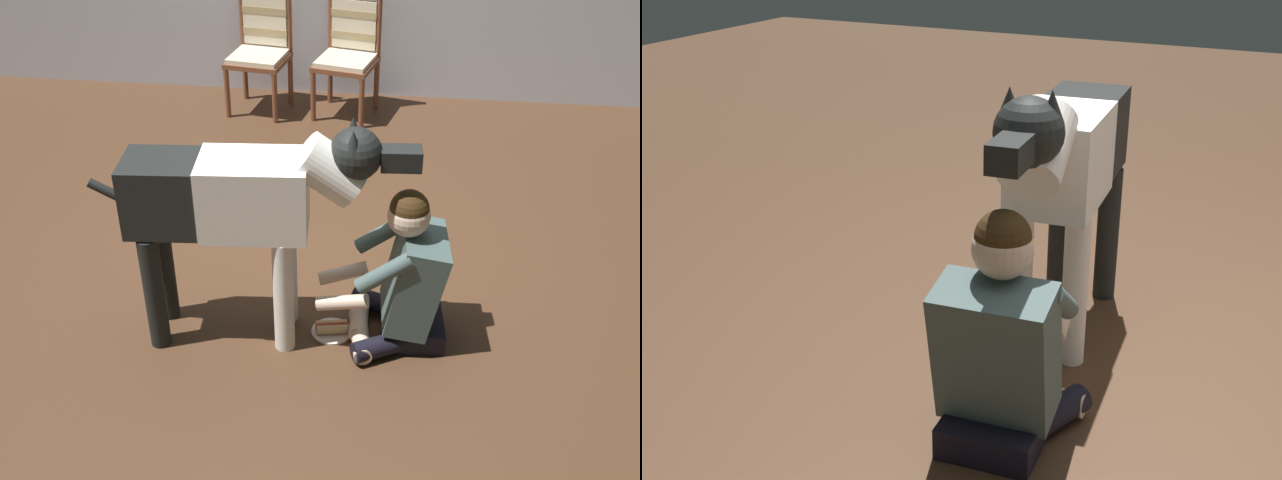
# 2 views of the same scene
# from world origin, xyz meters

# --- Properties ---
(ground_plane) EXTENTS (15.78, 15.78, 0.00)m
(ground_plane) POSITION_xyz_m (0.00, 0.00, 0.00)
(ground_plane) COLOR #492F1D
(person_sitting_on_floor) EXTENTS (0.69, 0.58, 0.87)m
(person_sitting_on_floor) POSITION_xyz_m (0.69, -0.46, 0.36)
(person_sitting_on_floor) COLOR black
(person_sitting_on_floor) RESTS_ON ground
(large_dog) EXTENTS (1.58, 0.40, 1.21)m
(large_dog) POSITION_xyz_m (-0.10, -0.53, 0.79)
(large_dog) COLOR white
(large_dog) RESTS_ON ground
(hot_dog_on_plate) EXTENTS (0.22, 0.22, 0.06)m
(hot_dog_on_plate) POSITION_xyz_m (0.33, -0.49, 0.03)
(hot_dog_on_plate) COLOR silver
(hot_dog_on_plate) RESTS_ON ground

